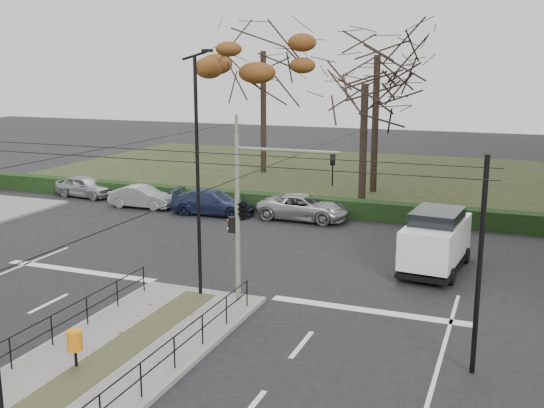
{
  "coord_description": "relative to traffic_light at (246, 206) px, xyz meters",
  "views": [
    {
      "loc": [
        10.28,
        -14.87,
        8.16
      ],
      "look_at": [
        1.24,
        8.45,
        2.75
      ],
      "focal_mm": 42.0,
      "sensor_mm": 36.0,
      "label": 1
    }
  ],
  "objects": [
    {
      "name": "streetlamp_median_far",
      "position": [
        -1.8,
        -0.03,
        1.0
      ],
      "size": [
        0.72,
        0.15,
        8.6
      ],
      "color": "black",
      "rests_on": "median_island"
    },
    {
      "name": "parked_car_second",
      "position": [
        -11.98,
        12.11,
        -2.87
      ],
      "size": [
        3.97,
        1.46,
        1.3
      ],
      "primitive_type": "imported",
      "rotation": [
        0.0,
        0.0,
        1.59
      ],
      "color": "#94969B",
      "rests_on": "ground"
    },
    {
      "name": "median_railing",
      "position": [
        -1.84,
        -7.1,
        -2.54
      ],
      "size": [
        4.14,
        13.24,
        0.92
      ],
      "color": "black",
      "rests_on": "median_island"
    },
    {
      "name": "median_island",
      "position": [
        -1.84,
        -7.0,
        -3.45
      ],
      "size": [
        4.4,
        15.0,
        0.14
      ],
      "primitive_type": "cube",
      "color": "slate",
      "rests_on": "ground"
    },
    {
      "name": "catenary",
      "position": [
        -1.84,
        -2.88,
        -0.09
      ],
      "size": [
        20.0,
        34.0,
        6.0
      ],
      "color": "black",
      "rests_on": "ground"
    },
    {
      "name": "bare_tree_near",
      "position": [
        0.01,
        17.23,
        3.17
      ],
      "size": [
        6.07,
        6.07,
        9.46
      ],
      "color": "black",
      "rests_on": "park"
    },
    {
      "name": "bare_tree_center",
      "position": [
        -0.24,
        21.56,
        4.74
      ],
      "size": [
        7.43,
        7.43,
        11.7
      ],
      "color": "black",
      "rests_on": "park"
    },
    {
      "name": "traffic_light",
      "position": [
        0.0,
        0.0,
        0.0
      ],
      "size": [
        3.94,
        2.26,
        5.8
      ],
      "color": "slate",
      "rests_on": "median_island"
    },
    {
      "name": "parked_car_third",
      "position": [
        -7.31,
        12.04,
        -2.82
      ],
      "size": [
        4.91,
        2.23,
        1.39
      ],
      "primitive_type": "imported",
      "rotation": [
        0.0,
        0.0,
        1.63
      ],
      "color": "#1D2644",
      "rests_on": "ground"
    },
    {
      "name": "parked_car_fourth",
      "position": [
        -2.13,
        12.67,
        -2.82
      ],
      "size": [
        5.01,
        2.39,
        1.38
      ],
      "primitive_type": "imported",
      "rotation": [
        0.0,
        0.0,
        1.55
      ],
      "color": "#94969B",
      "rests_on": "ground"
    },
    {
      "name": "parked_car_first",
      "position": [
        -17.11,
        13.5,
        -2.83
      ],
      "size": [
        4.17,
        2.01,
        1.37
      ],
      "primitive_type": "imported",
      "rotation": [
        0.0,
        0.0,
        1.47
      ],
      "color": "#94969B",
      "rests_on": "ground"
    },
    {
      "name": "white_van",
      "position": [
        5.65,
        6.29,
        -2.21
      ],
      "size": [
        2.54,
        4.95,
        2.52
      ],
      "color": "white",
      "rests_on": "ground"
    },
    {
      "name": "litter_bin",
      "position": [
        -2.34,
        -6.35,
        -2.62
      ],
      "size": [
        0.41,
        0.41,
        1.06
      ],
      "color": "black",
      "rests_on": "median_island"
    },
    {
      "name": "hedge",
      "position": [
        -7.84,
        14.1,
        -3.02
      ],
      "size": [
        38.0,
        1.0,
        1.0
      ],
      "primitive_type": "cube",
      "color": "black",
      "rests_on": "ground"
    },
    {
      "name": "park",
      "position": [
        -7.84,
        27.5,
        -3.47
      ],
      "size": [
        38.0,
        26.0,
        0.1
      ],
      "primitive_type": "cube",
      "color": "black",
      "rests_on": "ground"
    },
    {
      "name": "rust_tree",
      "position": [
        -9.98,
        26.33,
        5.8
      ],
      "size": [
        9.01,
        9.01,
        12.13
      ],
      "color": "black",
      "rests_on": "park"
    },
    {
      "name": "ground",
      "position": [
        -1.84,
        -4.5,
        -3.52
      ],
      "size": [
        140.0,
        140.0,
        0.0
      ],
      "primitive_type": "plane",
      "color": "black",
      "rests_on": "ground"
    }
  ]
}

